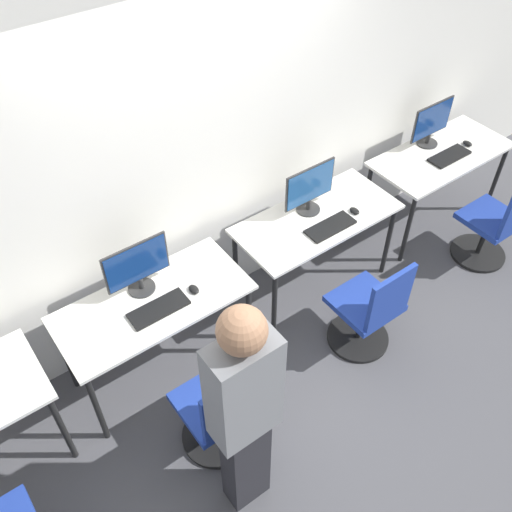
{
  "coord_description": "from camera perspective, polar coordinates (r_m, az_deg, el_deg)",
  "views": [
    {
      "loc": [
        -1.6,
        -2.06,
        3.63
      ],
      "look_at": [
        0.0,
        0.12,
        0.91
      ],
      "focal_mm": 40.0,
      "sensor_mm": 36.0,
      "label": 1
    }
  ],
  "objects": [
    {
      "name": "person_left",
      "position": [
        3.04,
        -1.19,
        -15.22
      ],
      "size": [
        0.36,
        0.23,
        1.78
      ],
      "color": "#232328",
      "rests_on": "ground_plane"
    },
    {
      "name": "ground_plane",
      "position": [
        4.47,
        0.93,
        -9.13
      ],
      "size": [
        20.0,
        20.0,
        0.0
      ],
      "primitive_type": "plane",
      "color": "#4C4C51"
    },
    {
      "name": "desk_far_right",
      "position": [
        5.33,
        17.92,
        9.02
      ],
      "size": [
        1.29,
        0.6,
        0.76
      ],
      "color": "silver",
      "rests_on": "ground_plane"
    },
    {
      "name": "keyboard_far_right",
      "position": [
        5.24,
        18.77,
        9.44
      ],
      "size": [
        0.4,
        0.16,
        0.02
      ],
      "color": "black",
      "rests_on": "desk_far_right"
    },
    {
      "name": "office_chair_right",
      "position": [
        4.29,
        11.2,
        -5.62
      ],
      "size": [
        0.48,
        0.48,
        0.89
      ],
      "color": "black",
      "rests_on": "ground_plane"
    },
    {
      "name": "monitor_left",
      "position": [
        3.77,
        -11.8,
        -1.06
      ],
      "size": [
        0.45,
        0.19,
        0.4
      ],
      "color": "#2D2D2D",
      "rests_on": "desk_left"
    },
    {
      "name": "mouse_right",
      "position": [
        4.46,
        9.83,
        4.48
      ],
      "size": [
        0.06,
        0.09,
        0.03
      ],
      "color": "black",
      "rests_on": "desk_right"
    },
    {
      "name": "desk_right",
      "position": [
        4.44,
        6.06,
        3.05
      ],
      "size": [
        1.29,
        0.6,
        0.76
      ],
      "color": "silver",
      "rests_on": "ground_plane"
    },
    {
      "name": "monitor_far_right",
      "position": [
        5.25,
        17.16,
        12.6
      ],
      "size": [
        0.45,
        0.19,
        0.4
      ],
      "color": "#2D2D2D",
      "rests_on": "desk_far_right"
    },
    {
      "name": "keyboard_right",
      "position": [
        4.3,
        7.44,
        2.92
      ],
      "size": [
        0.4,
        0.16,
        0.02
      ],
      "color": "black",
      "rests_on": "desk_right"
    },
    {
      "name": "mouse_left",
      "position": [
        3.84,
        -6.24,
        -3.33
      ],
      "size": [
        0.06,
        0.09,
        0.03
      ],
      "color": "black",
      "rests_on": "desk_left"
    },
    {
      "name": "office_chair_far_right",
      "position": [
        5.26,
        22.68,
        2.66
      ],
      "size": [
        0.48,
        0.48,
        0.89
      ],
      "color": "black",
      "rests_on": "ground_plane"
    },
    {
      "name": "desk_left",
      "position": [
        3.89,
        -10.15,
        -5.34
      ],
      "size": [
        1.29,
        0.6,
        0.76
      ],
      "color": "silver",
      "rests_on": "ground_plane"
    },
    {
      "name": "monitor_right",
      "position": [
        4.31,
        5.39,
        6.77
      ],
      "size": [
        0.45,
        0.19,
        0.4
      ],
      "color": "#2D2D2D",
      "rests_on": "desk_right"
    },
    {
      "name": "office_chair_left",
      "position": [
        3.75,
        -3.69,
        -15.5
      ],
      "size": [
        0.48,
        0.48,
        0.89
      ],
      "color": "black",
      "rests_on": "ground_plane"
    },
    {
      "name": "keyboard_left",
      "position": [
        3.77,
        -9.71,
        -5.23
      ],
      "size": [
        0.4,
        0.16,
        0.02
      ],
      "color": "black",
      "rests_on": "desk_left"
    },
    {
      "name": "wall_back",
      "position": [
        3.92,
        -5.36,
        10.22
      ],
      "size": [
        12.0,
        0.05,
        2.8
      ],
      "color": "silver",
      "rests_on": "ground_plane"
    },
    {
      "name": "mouse_far_right",
      "position": [
        5.45,
        20.39,
        10.51
      ],
      "size": [
        0.06,
        0.09,
        0.03
      ],
      "color": "black",
      "rests_on": "desk_far_right"
    }
  ]
}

